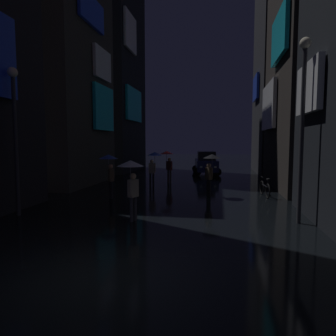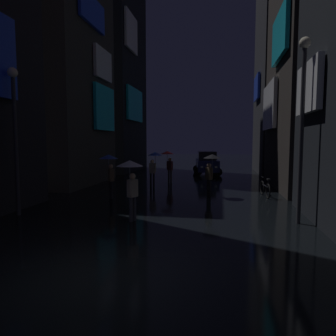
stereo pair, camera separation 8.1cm
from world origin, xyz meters
name	(u,v)px [view 1 (the left image)]	position (x,y,z in m)	size (l,w,h in m)	color
ground_plane	(100,277)	(0.00, 0.00, 0.00)	(120.00, 120.00, 0.00)	black
building_left_mid	(64,74)	(-7.48, 12.52, 7.02)	(4.25, 7.04, 14.04)	#33302D
building_left_far	(114,43)	(-7.48, 21.79, 11.83)	(4.25, 7.60, 23.67)	black
building_right_mid	(312,80)	(7.48, 13.11, 6.26)	(4.25, 8.22, 12.52)	#2D2826
building_right_far	(283,38)	(7.49, 22.02, 11.51)	(4.25, 8.03, 23.03)	#232328
pedestrian_far_right_blue	(154,160)	(-1.53, 11.89, 1.67)	(0.90, 0.90, 2.12)	black
pedestrian_foreground_left_black	(211,163)	(1.93, 9.44, 1.67)	(0.90, 0.90, 2.12)	black
pedestrian_midstreet_left_blue	(109,164)	(-2.87, 8.08, 1.67)	(0.90, 0.90, 2.12)	black
pedestrian_foreground_right_red	(168,158)	(-1.06, 13.97, 1.67)	(0.90, 0.90, 2.12)	#38332D
pedestrian_near_crossing_clear	(131,173)	(-0.57, 4.11, 1.67)	(0.90, 0.90, 2.12)	#2D2D38
bicycle_parked_at_storefront	(265,189)	(4.60, 9.90, 0.39)	(0.28, 1.81, 0.96)	black
car_distant	(206,163)	(1.21, 19.87, 0.93)	(2.60, 4.31, 1.92)	navy
streetlamp_left_near	(15,124)	(-5.00, 4.30, 3.38)	(0.36, 0.36, 5.40)	#2D2D33
streetlamp_right_near	(303,111)	(5.00, 4.92, 3.74)	(0.36, 0.36, 6.06)	#2D2D33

